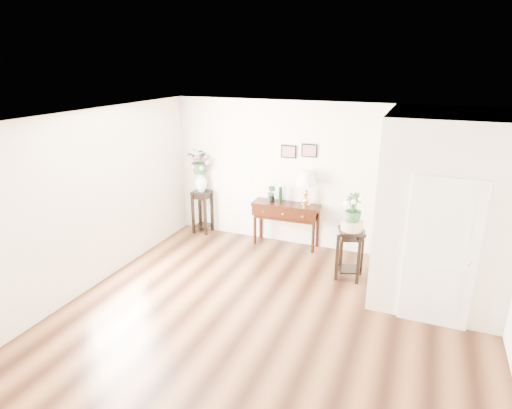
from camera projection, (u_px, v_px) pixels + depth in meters
The scene contains 20 objects.
floor at pixel (270, 320), 6.04m from camera, with size 6.00×5.50×0.02m, color brown.
ceiling at pixel (273, 120), 5.14m from camera, with size 6.00×5.50×0.02m, color white.
wall_back at pixel (321, 178), 8.01m from camera, with size 6.00×0.02×2.80m, color beige.
wall_front at pixel (145, 356), 3.17m from camera, with size 6.00×0.02×2.80m, color beige.
wall_left at pixel (90, 201), 6.65m from camera, with size 0.02×5.50×2.80m, color beige.
partition at pixel (443, 207), 6.40m from camera, with size 1.80×1.95×2.80m, color beige.
door at pixel (440, 255), 5.64m from camera, with size 0.90×0.05×2.10m, color white.
art_print_left at pixel (289, 152), 8.08m from camera, with size 0.30×0.02×0.25m, color black.
art_print_right at pixel (309, 151), 7.92m from camera, with size 0.30×0.02×0.25m, color black.
wall_ornament at pixel (384, 158), 6.64m from camera, with size 0.51×0.51×0.07m, color tan.
console_table at pixel (286, 224), 8.38m from camera, with size 1.31×0.44×0.87m, color black.
table_lamp at pixel (306, 188), 7.99m from camera, with size 0.39×0.39×0.68m, color tan.
green_vase at pixel (280, 194), 8.23m from camera, with size 0.06×0.06×0.31m, color black.
potted_plant at pixel (272, 194), 8.29m from camera, with size 0.18×0.14×0.32m, color #254F27.
plant_stand_a at pixel (202, 212), 9.03m from camera, with size 0.35×0.35×0.91m, color black.
porcelain_vase at pixel (201, 181), 8.81m from camera, with size 0.24×0.24×0.42m, color white, non-canonical shape.
lily_arrangement at pixel (200, 159), 8.67m from camera, with size 0.49×0.43×0.55m, color #254F27.
plant_stand_b at pixel (350, 254), 7.10m from camera, with size 0.41×0.41×0.86m, color black.
ceramic_bowl at pixel (352, 225), 6.94m from camera, with size 0.36×0.36×0.16m, color beige.
narcissus at pixel (353, 208), 6.84m from camera, with size 0.28×0.28×0.50m, color #254F27.
Camera 1 is at (1.76, -4.89, 3.48)m, focal length 30.00 mm.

